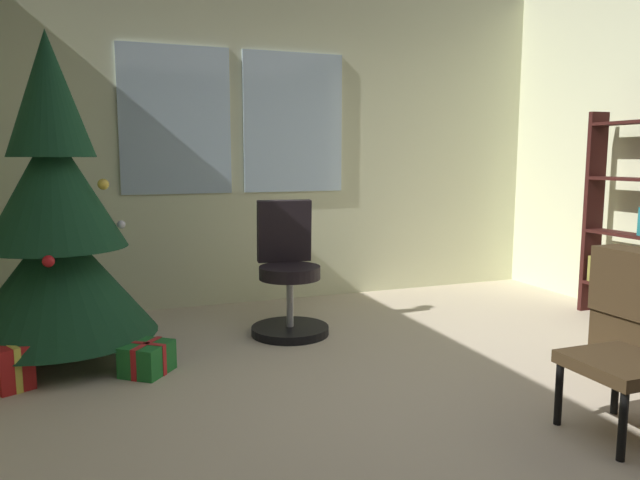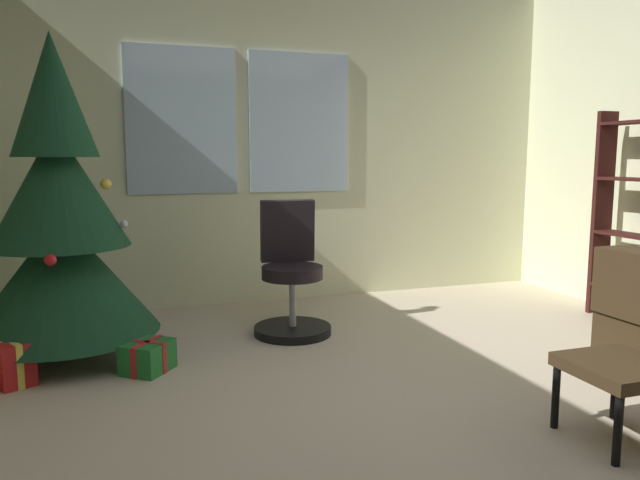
% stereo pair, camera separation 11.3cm
% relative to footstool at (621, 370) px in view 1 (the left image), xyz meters
% --- Properties ---
extents(ground_plane, '(5.07, 5.36, 0.10)m').
position_rel_footstool_xyz_m(ground_plane, '(-0.69, 0.44, -0.36)').
color(ground_plane, beige).
extents(wall_back_with_windows, '(5.07, 0.12, 2.86)m').
position_rel_footstool_xyz_m(wall_back_with_windows, '(-0.70, 3.16, 1.12)').
color(wall_back_with_windows, beige).
rests_on(wall_back_with_windows, ground_plane).
extents(footstool, '(0.42, 0.43, 0.37)m').
position_rel_footstool_xyz_m(footstool, '(0.00, 0.00, 0.00)').
color(footstool, '#392917').
rests_on(footstool, ground_plane).
extents(holiday_tree, '(1.17, 1.17, 2.50)m').
position_rel_footstool_xyz_m(holiday_tree, '(-2.45, 2.04, 0.52)').
color(holiday_tree, '#4C331E').
rests_on(holiday_tree, ground_plane).
extents(gift_box_red, '(0.30, 0.36, 0.26)m').
position_rel_footstool_xyz_m(gift_box_red, '(-2.72, 1.65, -0.19)').
color(gift_box_red, red).
rests_on(gift_box_red, ground_plane).
extents(gift_box_green, '(0.35, 0.36, 0.19)m').
position_rel_footstool_xyz_m(gift_box_green, '(-1.97, 1.59, -0.22)').
color(gift_box_green, '#1E722D').
rests_on(gift_box_green, ground_plane).
extents(office_chair, '(0.56, 0.56, 0.96)m').
position_rel_footstool_xyz_m(office_chair, '(-0.93, 2.10, 0.06)').
color(office_chair, black).
rests_on(office_chair, ground_plane).
extents(bookshelf, '(0.18, 0.64, 1.64)m').
position_rel_footstool_xyz_m(bookshelf, '(1.63, 1.54, 0.41)').
color(bookshelf, '#351411').
rests_on(bookshelf, ground_plane).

